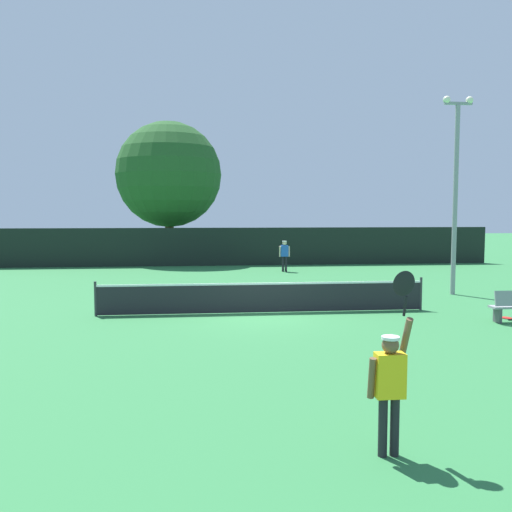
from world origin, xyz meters
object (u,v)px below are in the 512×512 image
parked_car_mid (255,246)px  tennis_ball (263,295)px  large_tree (169,175)px  parked_car_far (367,244)px  light_pole (456,182)px  spare_racket (507,318)px  player_receiving (284,253)px  parked_car_near (178,245)px  player_serving (390,377)px

parked_car_mid → tennis_ball: bearing=-102.3°
large_tree → parked_car_far: bearing=15.2°
tennis_ball → light_pole: light_pole is taller
tennis_ball → light_pole: size_ratio=0.01×
spare_racket → parked_car_mid: size_ratio=0.12×
player_receiving → parked_car_mid: 9.60m
parked_car_mid → parked_car_far: bearing=-0.1°
spare_racket → parked_car_near: parked_car_near is taller
parked_car_near → player_serving: bearing=-91.4°
spare_racket → large_tree: 23.67m
tennis_ball → parked_car_far: size_ratio=0.02×
spare_racket → large_tree: (-11.11, 20.15, 5.53)m
light_pole → large_tree: (-11.69, 15.38, 1.23)m
tennis_ball → spare_racket: 8.43m
large_tree → parked_car_far: size_ratio=2.04×
large_tree → parked_car_mid: size_ratio=2.02×
tennis_ball → spare_racket: (6.79, -5.00, -0.01)m
light_pole → large_tree: size_ratio=0.85×
player_serving → tennis_ball: bearing=90.4°
spare_racket → parked_car_near: 26.94m
parked_car_far → parked_car_mid: bearing=-178.4°
large_tree → player_serving: bearing=-81.3°
player_receiving → parked_car_near: bearing=-61.7°
player_receiving → player_serving: bearing=84.7°
parked_car_near → light_pole: bearing=-68.7°
parked_car_mid → parked_car_far: (8.54, 1.12, 0.00)m
tennis_ball → player_serving: bearing=-89.6°
tennis_ball → parked_car_near: 20.09m
parked_car_far → player_serving: bearing=-112.8°
player_serving → parked_car_near: (-4.07, 33.20, -0.28)m
spare_racket → player_receiving: bearing=109.3°
player_receiving → parked_car_near: 12.87m
player_serving → large_tree: size_ratio=0.27×
parked_car_mid → parked_car_far: size_ratio=1.01×
player_receiving → light_pole: bearing=121.4°
tennis_ball → player_receiving: bearing=75.8°
light_pole → parked_car_near: 23.20m
tennis_ball → parked_car_far: parked_car_far is taller
player_receiving → light_pole: size_ratio=0.22×
tennis_ball → spare_racket: bearing=-36.4°
parked_car_near → tennis_ball: bearing=-86.9°
parked_car_far → player_receiving: bearing=-132.3°
parked_car_mid → parked_car_far: 8.62m
large_tree → parked_car_far: 15.61m
spare_racket → light_pole: size_ratio=0.07×
parked_car_mid → player_serving: bearing=-100.1°
light_pole → parked_car_mid: size_ratio=1.71×
tennis_ball → light_pole: bearing=-1.8°
tennis_ball → parked_car_far: 21.54m
parked_car_far → light_pole: bearing=-103.7°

